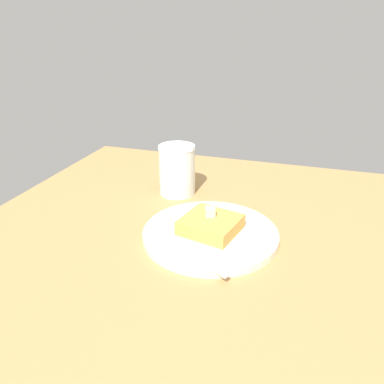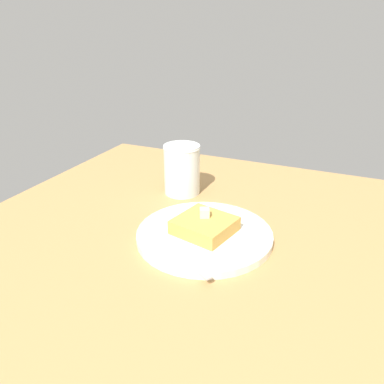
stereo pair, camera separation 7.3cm
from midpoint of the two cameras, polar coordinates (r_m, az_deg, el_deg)
name	(u,v)px [view 2 (the right image)]	position (r cm, az deg, el deg)	size (l,w,h in cm)	color
table_surface	(220,279)	(59.33, 7.88, -13.15)	(101.84, 101.84, 2.31)	#AA7F4B
plate	(204,234)	(66.38, 5.09, -6.53)	(23.88, 23.88, 1.33)	silver
toast_slice_center	(205,225)	(65.48, 5.15, -5.17)	(8.93, 9.33, 2.48)	gold
butter_pat_primary	(205,213)	(65.22, 5.14, -3.24)	(1.63, 1.47, 1.63)	beige
fork	(176,250)	(60.62, 0.98, -8.89)	(9.65, 14.35, 0.36)	silver
syrup_jar	(182,170)	(81.93, 1.02, 3.25)	(8.05, 8.05, 10.96)	#3A1B0C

